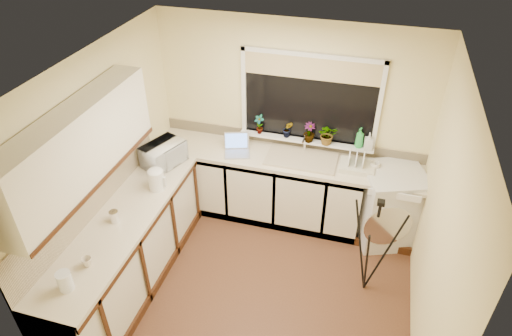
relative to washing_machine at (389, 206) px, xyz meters
The scene contains 34 objects.
floor 1.79m from the washing_machine, 137.28° to the right, with size 3.20×3.20×0.00m, color brown.
ceiling 2.63m from the washing_machine, 137.28° to the right, with size 3.20×3.20×0.00m, color white.
wall_back 1.51m from the washing_machine, 165.60° to the left, with size 3.20×3.20×0.00m, color beige.
wall_front 3.06m from the washing_machine, 115.43° to the right, with size 3.20×3.20×0.00m, color beige.
wall_left 3.19m from the washing_machine, 157.77° to the right, with size 3.00×3.00×0.00m, color beige.
wall_right 1.43m from the washing_machine, 74.34° to the right, with size 3.00×3.00×0.00m, color beige.
base_cabinet_back 1.60m from the washing_machine, behind, with size 2.55×0.60×0.86m, color silver.
base_cabinet_left 2.96m from the washing_machine, 150.18° to the right, with size 0.54×2.40×0.86m, color silver.
worktop_back 1.34m from the washing_machine, behind, with size 3.20×0.60×0.04m, color beige.
worktop_left 2.99m from the washing_machine, 150.18° to the right, with size 0.60×2.40×0.04m, color beige.
upper_cabinet 3.43m from the washing_machine, 149.08° to the right, with size 0.28×1.90×0.70m, color silver.
splashback_left 3.28m from the washing_machine, 152.73° to the right, with size 0.02×2.40×0.45m, color beige.
splashback_back 1.40m from the washing_machine, 166.11° to the left, with size 3.20×0.02×0.14m, color beige.
window_glass 1.55m from the washing_machine, 163.79° to the left, with size 1.50×0.02×1.00m, color black.
window_blind 1.83m from the washing_machine, 165.03° to the left, with size 1.50×0.02×0.25m, color tan.
windowsill 1.24m from the washing_machine, 166.54° to the left, with size 1.60×0.14×0.03m, color white.
sink 1.16m from the washing_machine, behind, with size 0.82×0.46×0.03m, color tan.
faucet 1.22m from the washing_machine, 169.10° to the left, with size 0.03×0.03×0.24m, color silver.
washing_machine is the anchor object (origin of this frame).
laptop 1.91m from the washing_machine, behind, with size 0.37×0.36×0.22m.
kettle 2.67m from the washing_machine, 159.06° to the right, with size 0.17×0.17×0.22m, color white.
dish_rack 0.63m from the washing_machine, behind, with size 0.39×0.29×0.06m, color beige.
tripod 0.91m from the washing_machine, 100.05° to the right, with size 0.59×0.59×1.20m, color black, non-canonical shape.
glass_jug 3.53m from the washing_machine, 137.28° to the right, with size 0.12×0.12×0.18m, color white.
steel_jar 3.06m from the washing_machine, 149.74° to the right, with size 0.09×0.09×0.12m, color silver.
microwave 2.68m from the washing_machine, 169.45° to the right, with size 0.47×0.32×0.26m, color white.
plant_a 1.80m from the washing_machine, behind, with size 0.13×0.09×0.24m, color #999999.
plant_b 1.48m from the washing_machine, 169.30° to the left, with size 0.12×0.09×0.21m, color #999999.
plant_c 1.27m from the washing_machine, 168.03° to the left, with size 0.13×0.13×0.24m, color #999999.
plant_d 1.10m from the washing_machine, 164.91° to the left, with size 0.22×0.19×0.25m, color #999999.
soap_bottle_green 0.87m from the washing_machine, 151.14° to the left, with size 0.09×0.10×0.25m, color green.
soap_bottle_clear 0.80m from the washing_machine, 146.30° to the left, with size 0.09×0.10×0.21m, color #999999.
cup_back 0.54m from the washing_machine, 163.89° to the left, with size 0.11×0.11×0.09m, color white.
cup_left 3.33m from the washing_machine, 140.45° to the right, with size 0.09×0.09×0.09m, color beige.
Camera 1 is at (0.87, -3.13, 3.83)m, focal length 31.48 mm.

